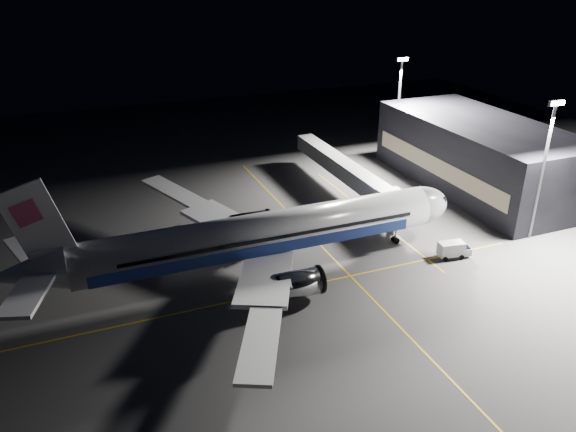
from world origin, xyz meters
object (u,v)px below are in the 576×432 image
(airliner, at_px, (255,236))
(floodlight_mast_south, at_px, (545,159))
(jet_bridge, at_px, (348,172))
(safety_cone_c, at_px, (289,247))
(safety_cone_b, at_px, (253,254))
(safety_cone_a, at_px, (190,234))
(floodlight_mast_north, at_px, (399,100))
(service_truck, at_px, (454,249))
(baggage_tug, at_px, (178,233))

(airliner, relative_size, floodlight_mast_south, 2.97)
(jet_bridge, xyz_separation_m, safety_cone_c, (-16.68, -14.06, -4.29))
(safety_cone_c, bearing_deg, safety_cone_b, 180.00)
(safety_cone_a, height_order, safety_cone_c, safety_cone_c)
(safety_cone_a, bearing_deg, floodlight_mast_north, 21.37)
(safety_cone_c, bearing_deg, floodlight_mast_north, 38.90)
(floodlight_mast_south, relative_size, safety_cone_b, 31.66)
(airliner, height_order, safety_cone_c, airliner)
(jet_bridge, distance_m, safety_cone_b, 26.54)
(jet_bridge, bearing_deg, airliner, -141.96)
(service_truck, xyz_separation_m, safety_cone_c, (-20.36, 10.75, -0.96))
(service_truck, relative_size, safety_cone_c, 8.33)
(safety_cone_c, bearing_deg, safety_cone_a, 141.81)
(airliner, xyz_separation_m, safety_cone_b, (0.96, 4.00, -4.84))
(safety_cone_b, bearing_deg, floodlight_mast_south, -14.02)
(baggage_tug, bearing_deg, safety_cone_b, -49.96)
(jet_bridge, bearing_deg, safety_cone_b, -147.56)
(airliner, bearing_deg, floodlight_mast_south, -8.33)
(baggage_tug, relative_size, safety_cone_c, 4.44)
(floodlight_mast_north, xyz_separation_m, safety_cone_c, (-34.68, -27.99, -12.08))
(floodlight_mast_north, distance_m, safety_cone_c, 46.18)
(floodlight_mast_north, height_order, safety_cone_c, floodlight_mast_north)
(airliner, distance_m, baggage_tug, 15.98)
(jet_bridge, xyz_separation_m, safety_cone_a, (-28.92, -4.43, -4.33))
(safety_cone_b, xyz_separation_m, safety_cone_c, (5.43, 0.00, -0.04))
(jet_bridge, relative_size, safety_cone_b, 52.62)
(safety_cone_c, bearing_deg, floodlight_mast_south, -16.10)
(airliner, xyz_separation_m, baggage_tug, (-7.53, 13.42, -4.33))
(floodlight_mast_north, height_order, safety_cone_b, floodlight_mast_north)
(service_truck, bearing_deg, baggage_tug, 158.44)
(safety_cone_b, bearing_deg, airliner, -103.54)
(floodlight_mast_south, xyz_separation_m, service_truck, (-14.32, -0.74, -11.12))
(floodlight_mast_north, relative_size, floodlight_mast_south, 1.00)
(service_truck, distance_m, safety_cone_b, 27.96)
(service_truck, bearing_deg, floodlight_mast_north, 78.61)
(floodlight_mast_south, bearing_deg, safety_cone_b, 165.98)
(baggage_tug, xyz_separation_m, safety_cone_b, (8.50, -9.42, -0.51))
(floodlight_mast_north, xyz_separation_m, floodlight_mast_south, (0.00, -38.00, 0.00))
(service_truck, xyz_separation_m, baggage_tug, (-34.29, 20.17, -0.41))
(floodlight_mast_north, distance_m, floodlight_mast_south, 38.00)
(service_truck, distance_m, baggage_tug, 39.78)
(baggage_tug, bearing_deg, airliner, -62.70)
(safety_cone_a, bearing_deg, baggage_tug, -172.95)
(floodlight_mast_north, distance_m, baggage_tug, 53.30)
(airliner, xyz_separation_m, safety_cone_a, (-5.84, 13.62, -4.91))
(floodlight_mast_south, distance_m, safety_cone_b, 43.06)
(safety_cone_c, bearing_deg, airliner, -147.96)
(floodlight_mast_north, xyz_separation_m, baggage_tug, (-48.61, -18.57, -11.54))
(safety_cone_a, xyz_separation_m, safety_cone_c, (12.24, -9.62, 0.03))
(floodlight_mast_south, height_order, safety_cone_c, floodlight_mast_south)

